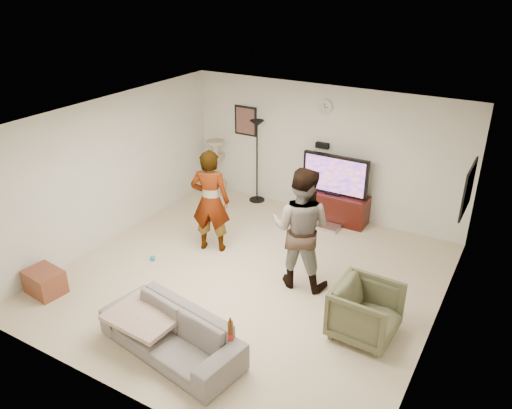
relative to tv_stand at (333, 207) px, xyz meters
The scene contains 24 objects.
floor 2.55m from the tv_stand, 98.25° to the right, with size 5.50×5.50×0.02m, color #C6AD8F.
ceiling 3.38m from the tv_stand, 98.25° to the right, with size 5.50×5.50×0.02m, color white.
wall_back 1.07m from the tv_stand, 146.00° to the left, with size 5.50×0.04×2.50m, color beige.
wall_front 5.36m from the tv_stand, 93.95° to the right, with size 5.50×0.04×2.50m, color beige.
wall_left 4.11m from the tv_stand, 141.18° to the right, with size 0.04×5.50×2.50m, color beige.
wall_right 3.59m from the tv_stand, 46.38° to the right, with size 0.04×5.50×2.50m, color beige.
wall_clock 1.87m from the tv_stand, 149.38° to the left, with size 0.26×0.26×0.04m, color white.
wall_speaker 1.18m from the tv_stand, 153.01° to the left, with size 0.25×0.10×0.10m, color black.
picture_back 2.46m from the tv_stand, behind, with size 0.42×0.03×0.52m, color brown.
picture_right 2.81m from the tv_stand, 20.93° to the right, with size 0.03×0.78×0.62m, color #DFB96C.
tv_stand is the anchor object (origin of this frame).
console_box 0.47m from the tv_stand, 77.35° to the right, with size 0.40×0.30×0.07m, color silver.
tv 0.65m from the tv_stand, ahead, with size 1.26×0.08×0.75m, color black.
tv_screen 0.65m from the tv_stand, 90.00° to the right, with size 1.16×0.01×0.66m, color #CD6143.
floor_lamp 1.79m from the tv_stand, behind, with size 0.32×0.32×1.70m, color black.
cat_tree 2.72m from the tv_stand, behind, with size 0.38×0.38×1.18m, color tan.
person_left 2.54m from the tv_stand, 123.75° to the right, with size 0.65×0.43×1.78m, color #999AAF.
person_right 2.37m from the tv_stand, 80.59° to the right, with size 0.91×0.71×1.88m, color navy.
sofa 4.44m from the tv_stand, 94.34° to the right, with size 1.93×0.76×0.56m, color slate.
throw_blanket 4.49m from the tv_stand, 99.77° to the right, with size 0.90×0.70×0.06m, color tan.
beer_bottle 4.48m from the tv_stand, 82.88° to the right, with size 0.06×0.06×0.25m, color #50280C.
armchair 3.34m from the tv_stand, 60.67° to the right, with size 0.79×0.81×0.74m, color #4B4C32.
side_table 5.17m from the tv_stand, 122.34° to the right, with size 0.55×0.41×0.37m, color brown.
toy_ball 3.51m from the tv_stand, 124.68° to the right, with size 0.09×0.09×0.09m, color teal.
Camera 1 is at (3.41, -5.63, 4.36)m, focal length 35.09 mm.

